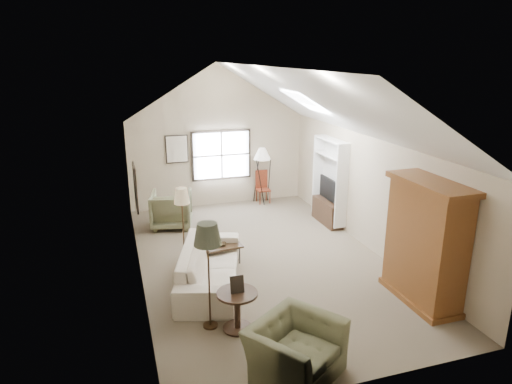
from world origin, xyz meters
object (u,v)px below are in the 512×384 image
object	(u,v)px
coffee_table	(222,254)
side_table	(237,311)
armchair_far	(172,209)
armoire	(426,243)
armchair_near	(295,350)
side_chair	(263,187)
sofa	(210,265)

from	to	relation	value
coffee_table	side_table	world-z (taller)	side_table
armchair_far	coffee_table	size ratio (longest dim) A/B	1.26
armoire	side_table	world-z (taller)	armoire
armoire	armchair_near	size ratio (longest dim) A/B	1.86
coffee_table	side_chair	size ratio (longest dim) A/B	0.84
armoire	armchair_far	bearing A→B (deg)	127.01
armoire	coffee_table	xyz separation A→B (m)	(-3.02, 2.49, -0.90)
sofa	side_table	xyz separation A→B (m)	(0.10, -1.60, -0.05)
side_chair	side_table	bearing A→B (deg)	-113.20
armchair_far	side_chair	bearing A→B (deg)	-144.94
sofa	coffee_table	world-z (taller)	sofa
side_table	armoire	bearing A→B (deg)	-1.83
armchair_near	side_chair	bearing A→B (deg)	40.45
coffee_table	side_table	bearing A→B (deg)	-97.84
armchair_far	coffee_table	distance (m)	2.57
coffee_table	side_chair	world-z (taller)	side_chair
armoire	side_chair	xyz separation A→B (m)	(-0.91, 6.10, -0.63)
side_table	side_chair	world-z (taller)	side_chair
coffee_table	side_table	distance (m)	2.41
sofa	armoire	bearing A→B (deg)	-98.91
armchair_near	side_table	distance (m)	1.35
coffee_table	armoire	bearing A→B (deg)	-39.55
coffee_table	armchair_far	bearing A→B (deg)	106.19
armchair_far	sofa	bearing A→B (deg)	107.93
sofa	armchair_near	bearing A→B (deg)	-151.52
armchair_far	side_table	bearing A→B (deg)	107.45
sofa	side_table	size ratio (longest dim) A/B	3.99
coffee_table	side_chair	distance (m)	4.19
armchair_near	side_chair	distance (m)	7.53
side_table	side_chair	distance (m)	6.47
sofa	side_chair	xyz separation A→B (m)	(2.54, 4.39, 0.09)
sofa	armchair_far	xyz separation A→B (m)	(-0.29, 3.24, 0.08)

